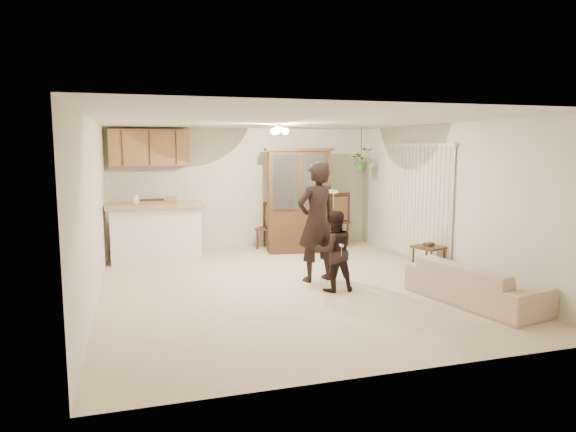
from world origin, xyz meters
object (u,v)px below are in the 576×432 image
object	(u,v)px
adult	(317,225)
chair_bar	(156,241)
sofa	(475,277)
chair_hutch_left	(268,236)
chair_hutch_right	(334,230)
side_table	(429,260)
china_hutch	(298,201)
child	(334,246)

from	to	relation	value
adult	chair_bar	bearing A→B (deg)	-60.69
sofa	adult	size ratio (longest dim) A/B	1.04
adult	chair_hutch_left	xyz separation A→B (m)	(-0.07, 2.76, -0.63)
chair_bar	chair_hutch_right	world-z (taller)	chair_hutch_right
side_table	chair_hutch_right	xyz separation A→B (m)	(-0.51, 2.95, 0.07)
adult	chair_hutch_right	distance (m)	3.15
sofa	china_hutch	world-z (taller)	china_hutch
adult	chair_bar	distance (m)	3.53
chair_hutch_left	chair_hutch_right	bearing A→B (deg)	38.74
child	chair_hutch_left	distance (m)	3.42
china_hutch	child	bearing A→B (deg)	-88.94
china_hutch	sofa	bearing A→B (deg)	-64.65
chair_bar	chair_hutch_right	distance (m)	3.78
adult	side_table	distance (m)	2.03
child	chair_hutch_left	bearing A→B (deg)	-87.21
child	chair_hutch_right	size ratio (longest dim) A/B	1.17
chair_bar	chair_hutch_left	xyz separation A→B (m)	(2.30, 0.21, -0.05)
china_hutch	chair_bar	size ratio (longest dim) A/B	1.88
child	chair_hutch_right	bearing A→B (deg)	-111.05
side_table	chair_bar	distance (m)	5.08
child	chair_hutch_left	world-z (taller)	child
child	chair_bar	world-z (taller)	child
child	china_hutch	world-z (taller)	china_hutch
adult	child	world-z (taller)	adult
adult	china_hutch	size ratio (longest dim) A/B	0.86
china_hutch	adult	bearing A→B (deg)	-92.11
side_table	chair_hutch_right	world-z (taller)	chair_hutch_right
sofa	child	bearing A→B (deg)	43.06
adult	child	bearing A→B (deg)	80.72
chair_bar	china_hutch	bearing A→B (deg)	-15.65
china_hutch	chair_hutch_left	size ratio (longest dim) A/B	2.20
sofa	chair_hutch_left	size ratio (longest dim) A/B	1.97
side_table	chair_hutch_right	bearing A→B (deg)	99.76
sofa	chair_bar	bearing A→B (deg)	31.09
adult	chair_bar	xyz separation A→B (m)	(-2.37, 2.56, -0.59)
chair_hutch_left	chair_hutch_right	world-z (taller)	chair_hutch_right
china_hutch	chair_bar	bearing A→B (deg)	-177.35
sofa	child	xyz separation A→B (m)	(-1.60, 1.12, 0.31)
sofa	child	distance (m)	1.98
sofa	side_table	xyz separation A→B (m)	(0.26, 1.57, -0.11)
child	chair_hutch_left	xyz separation A→B (m)	(-0.12, 3.39, -0.41)
child	side_table	size ratio (longest dim) A/B	2.36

